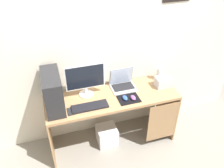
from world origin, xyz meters
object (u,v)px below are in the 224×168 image
at_px(projector, 163,82).
at_px(keyboard, 90,107).
at_px(pc_tower, 53,91).
at_px(cell_phone, 71,112).
at_px(laptop, 123,84).
at_px(speaker, 159,73).
at_px(mouse_left, 125,98).
at_px(monitor, 85,79).
at_px(mouse_right, 133,98).
at_px(subwoofer, 107,135).

relative_size(projector, keyboard, 0.48).
relative_size(pc_tower, cell_phone, 3.71).
bearing_deg(laptop, speaker, 2.55).
bearing_deg(speaker, projector, -97.13).
height_order(pc_tower, cell_phone, pc_tower).
distance_m(pc_tower, laptop, 0.90).
height_order(pc_tower, keyboard, pc_tower).
bearing_deg(laptop, mouse_left, -103.27).
distance_m(speaker, mouse_left, 0.65).
distance_m(monitor, laptop, 0.51).
bearing_deg(pc_tower, keyboard, -20.65).
height_order(mouse_right, subwoofer, mouse_right).
bearing_deg(keyboard, cell_phone, -177.29).
height_order(laptop, subwoofer, laptop).
relative_size(speaker, cell_phone, 1.40).
height_order(laptop, cell_phone, laptop).
relative_size(mouse_left, mouse_right, 1.00).
relative_size(monitor, mouse_right, 4.94).
bearing_deg(mouse_right, pc_tower, 170.77).
relative_size(pc_tower, mouse_right, 5.02).
height_order(projector, cell_phone, projector).
relative_size(monitor, subwoofer, 1.84).
xyz_separation_m(laptop, projector, (0.50, -0.14, 0.01)).
xyz_separation_m(keyboard, subwoofer, (0.22, 0.10, -0.64)).
height_order(speaker, mouse_left, speaker).
relative_size(pc_tower, laptop, 1.55).
height_order(projector, keyboard, projector).
distance_m(monitor, keyboard, 0.33).
bearing_deg(subwoofer, mouse_left, -21.13).
relative_size(monitor, mouse_left, 4.94).
distance_m(projector, subwoofer, 1.04).
distance_m(monitor, cell_phone, 0.42).
bearing_deg(laptop, cell_phone, -158.37).
xyz_separation_m(laptop, speaker, (0.52, 0.02, 0.04)).
bearing_deg(laptop, projector, -15.21).
bearing_deg(monitor, pc_tower, -164.68).
height_order(laptop, speaker, laptop).
height_order(pc_tower, projector, pc_tower).
bearing_deg(projector, speaker, 82.87).
distance_m(laptop, mouse_left, 0.26).
bearing_deg(mouse_right, laptop, 97.15).
bearing_deg(monitor, laptop, 3.00).
distance_m(laptop, mouse_right, 0.28).
xyz_separation_m(pc_tower, speaker, (1.39, 0.16, -0.12)).
height_order(projector, mouse_left, projector).
relative_size(projector, cell_phone, 1.54).
relative_size(pc_tower, keyboard, 1.15).
bearing_deg(pc_tower, laptop, 8.62).
bearing_deg(mouse_right, projector, 16.94).
height_order(keyboard, cell_phone, keyboard).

